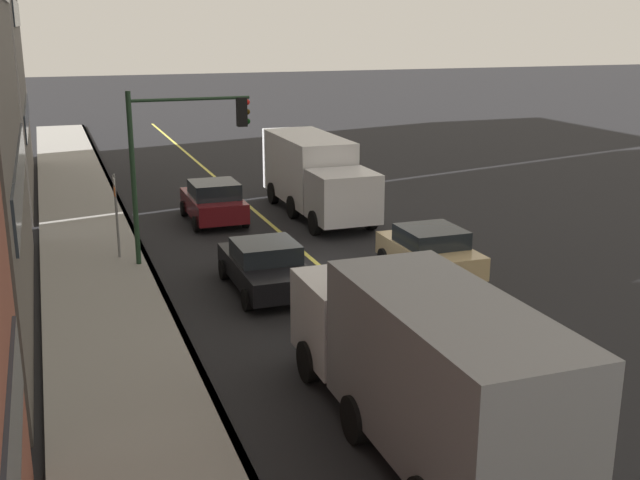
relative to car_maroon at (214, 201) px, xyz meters
name	(u,v)px	position (x,y,z in m)	size (l,w,h in m)	color
ground	(337,281)	(-8.26, -1.96, -0.82)	(200.00, 200.00, 0.00)	black
sidewalk_slab	(106,304)	(-8.26, 4.76, -0.74)	(80.00, 3.34, 0.15)	gray
curb_edge	(165,298)	(-8.26, 3.16, -0.74)	(80.00, 0.16, 0.15)	slate
lane_stripe_center	(337,280)	(-8.26, -1.96, -0.81)	(80.00, 0.16, 0.01)	#D8CC4C
car_maroon	(214,201)	(0.00, 0.00, 0.00)	(3.99, 2.07, 1.63)	#591116
car_black	(266,266)	(-8.39, 0.27, -0.09)	(4.29, 2.07, 1.45)	black
car_tan	(430,251)	(-8.74, -4.80, -0.04)	(3.82, 2.08, 1.52)	tan
truck_gray	(423,363)	(-17.58, -0.04, 0.82)	(8.00, 2.40, 3.09)	silver
truck_white	(315,174)	(0.07, -4.17, 0.81)	(7.96, 2.47, 3.04)	silver
traffic_light_mast	(179,146)	(-5.01, 2.03, 2.97)	(0.28, 3.81, 5.52)	#1E3823
street_sign_post	(116,211)	(-4.07, 3.99, 0.88)	(0.60, 0.08, 2.88)	slate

